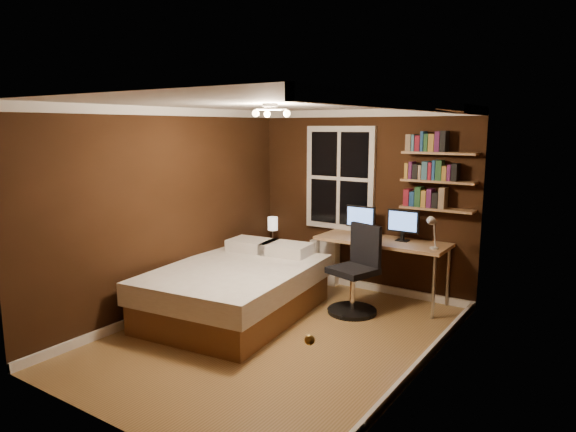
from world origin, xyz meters
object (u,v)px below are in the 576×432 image
Objects in this scene: desk at (382,244)px; desk_lamp at (433,232)px; bed at (237,289)px; monitor_right at (403,226)px; office_chair at (356,279)px; radiator at (325,262)px; nightstand at (273,261)px; monitor_left at (360,221)px; bedside_lamp at (273,231)px.

desk_lamp reaches higher than desk.
bed is 1.98m from desk.
office_chair is at bearing -115.02° from monitor_right.
office_chair reaches higher than radiator.
office_chair reaches higher than nightstand.
nightstand is 2.20m from monitor_right.
desk_lamp is (1.08, -0.28, 0.02)m from monitor_left.
bed is 5.49× the size of bedside_lamp.
monitor_left reaches higher than nightstand.
bed is 1.73m from radiator.
bed is 4.87× the size of nightstand.
desk is at bearing 43.72° from bed.
bed is 2.27m from monitor_right.
monitor_right is at bearing -6.60° from radiator.
desk is (0.98, -0.23, 0.44)m from radiator.
monitor_left is 1.12m from desk_lamp.
office_chair is (1.74, -0.69, 0.18)m from nightstand.
bedside_lamp is 0.99× the size of desk_lamp.
monitor_right is at bearing 19.24° from desk.
radiator is (0.83, 0.14, -0.39)m from bedside_lamp.
desk is at bearing 100.06° from office_chair.
desk_lamp is at bearing -0.42° from nightstand.
monitor_left is 0.95× the size of desk_lamp.
office_chair reaches higher than desk.
bedside_lamp is 1.04× the size of monitor_left.
monitor_right is at bearing 40.15° from bed.
office_chair is (0.91, -0.82, 0.11)m from radiator.
bed is 5.43× the size of desk_lamp.
desk_lamp is at bearing 26.83° from bed.
nightstand is 1.17× the size of monitor_left.
nightstand is at bearing 173.59° from desk_lamp.
monitor_right reaches higher than radiator.
desk_lamp is (2.54, -0.29, 0.79)m from nightstand.
radiator is 1.23m from office_chair.
office_chair is (-0.07, -0.59, -0.33)m from desk.
bedside_lamp is 0.25× the size of desk.
desk is 3.90× the size of desk_lamp.
office_chair is at bearing -67.26° from monitor_left.
bed is 1.68m from nightstand.
radiator is (0.83, 0.14, 0.07)m from nightstand.
monitor_right is at bearing 149.73° from desk_lamp.
nightstand is at bearing 177.10° from desk.
bed is at bearing -119.17° from monitor_left.
bed is 1.39× the size of desk.
monitor_left is 0.94m from office_chair.
office_chair reaches higher than bedside_lamp.
monitor_right is at bearing 5.82° from nightstand.
bedside_lamp is at bearing 0.00° from nightstand.
desk_lamp is at bearing -14.95° from desk.
bed is 3.76× the size of radiator.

